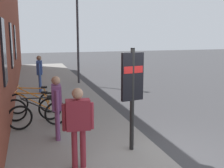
% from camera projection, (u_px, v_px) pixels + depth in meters
% --- Properties ---
extents(ground, '(60.00, 60.00, 0.00)m').
position_uv_depth(ground, '(123.00, 98.00, 12.21)').
color(ground, '#38383A').
extents(sidewalk_pavement, '(24.00, 3.50, 0.12)m').
position_uv_depth(sidewalk_pavement, '(55.00, 92.00, 13.30)').
color(sidewalk_pavement, gray).
rests_on(sidewalk_pavement, ground).
extents(station_facade, '(22.00, 0.65, 8.27)m').
position_uv_depth(station_facade, '(5.00, 5.00, 12.91)').
color(station_facade, brown).
rests_on(station_facade, ground).
extents(bicycle_far_end, '(0.48, 1.76, 0.97)m').
position_uv_depth(bicycle_far_end, '(39.00, 114.00, 8.07)').
color(bicycle_far_end, black).
rests_on(bicycle_far_end, sidewalk_pavement).
extents(bicycle_by_door, '(0.48, 1.76, 0.97)m').
position_uv_depth(bicycle_by_door, '(33.00, 109.00, 8.68)').
color(bicycle_by_door, black).
rests_on(bicycle_by_door, sidewalk_pavement).
extents(bicycle_leaning_wall, '(0.48, 1.77, 0.97)m').
position_uv_depth(bicycle_leaning_wall, '(34.00, 102.00, 9.49)').
color(bicycle_leaning_wall, black).
rests_on(bicycle_leaning_wall, sidewalk_pavement).
extents(transit_info_sign, '(0.18, 0.56, 2.40)m').
position_uv_depth(transit_info_sign, '(132.00, 83.00, 6.31)').
color(transit_info_sign, black).
rests_on(transit_info_sign, sidewalk_pavement).
extents(pedestrian_near_bus, '(0.28, 0.63, 1.67)m').
position_uv_depth(pedestrian_near_bus, '(78.00, 120.00, 5.53)').
color(pedestrian_near_bus, maroon).
rests_on(pedestrian_near_bus, sidewalk_pavement).
extents(pedestrian_crossing_street, '(0.63, 0.27, 1.66)m').
position_uv_depth(pedestrian_crossing_street, '(57.00, 101.00, 7.05)').
color(pedestrian_crossing_street, '#723F72').
rests_on(pedestrian_crossing_street, sidewalk_pavement).
extents(pedestrian_by_facade, '(0.64, 0.29, 1.70)m').
position_uv_depth(pedestrian_by_facade, '(40.00, 70.00, 12.79)').
color(pedestrian_by_facade, '#334C8C').
rests_on(pedestrian_by_facade, sidewalk_pavement).
extents(street_lamp, '(0.28, 0.28, 5.72)m').
position_uv_depth(street_lamp, '(77.00, 21.00, 14.74)').
color(street_lamp, '#333338').
rests_on(street_lamp, sidewalk_pavement).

